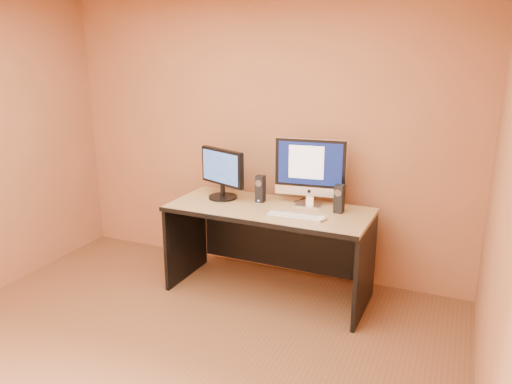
% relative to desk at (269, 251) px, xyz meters
% --- Properties ---
extents(floor, '(4.00, 4.00, 0.00)m').
position_rel_desk_xyz_m(floor, '(-0.29, -1.46, -0.40)').
color(floor, brown).
rests_on(floor, ground).
extents(walls, '(4.00, 4.00, 2.60)m').
position_rel_desk_xyz_m(walls, '(-0.29, -1.46, 0.90)').
color(walls, '#A76543').
rests_on(walls, ground).
extents(desk, '(1.75, 0.80, 0.80)m').
position_rel_desk_xyz_m(desk, '(0.00, 0.00, 0.00)').
color(desk, tan).
rests_on(desk, ground).
extents(imac, '(0.64, 0.29, 0.59)m').
position_rel_desk_xyz_m(imac, '(0.29, 0.21, 0.70)').
color(imac, silver).
rests_on(imac, desk).
extents(second_monitor, '(0.58, 0.43, 0.45)m').
position_rel_desk_xyz_m(second_monitor, '(-0.49, 0.10, 0.63)').
color(second_monitor, black).
rests_on(second_monitor, desk).
extents(speaker_left, '(0.08, 0.08, 0.24)m').
position_rel_desk_xyz_m(speaker_left, '(-0.14, 0.13, 0.52)').
color(speaker_left, black).
rests_on(speaker_left, desk).
extents(speaker_right, '(0.08, 0.08, 0.24)m').
position_rel_desk_xyz_m(speaker_right, '(0.58, 0.11, 0.52)').
color(speaker_right, black).
rests_on(speaker_right, desk).
extents(keyboard, '(0.47, 0.14, 0.02)m').
position_rel_desk_xyz_m(keyboard, '(0.28, -0.15, 0.41)').
color(keyboard, silver).
rests_on(keyboard, desk).
extents(mouse, '(0.08, 0.12, 0.04)m').
position_rel_desk_xyz_m(mouse, '(0.51, -0.14, 0.42)').
color(mouse, white).
rests_on(mouse, desk).
extents(cable_a, '(0.07, 0.23, 0.01)m').
position_rel_desk_xyz_m(cable_a, '(0.28, 0.29, 0.40)').
color(cable_a, black).
rests_on(cable_a, desk).
extents(cable_b, '(0.08, 0.19, 0.01)m').
position_rel_desk_xyz_m(cable_b, '(0.18, 0.32, 0.40)').
color(cable_b, black).
rests_on(cable_b, desk).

